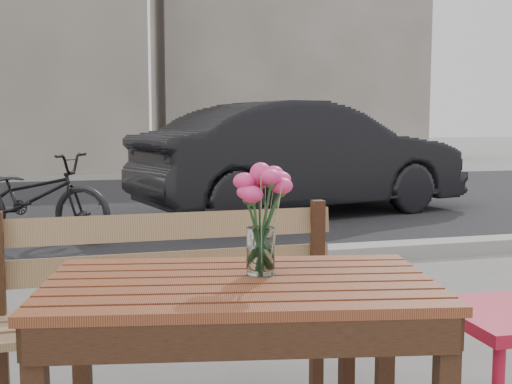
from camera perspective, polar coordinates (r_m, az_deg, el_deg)
street at (r=6.93m, az=-10.94°, el=-2.97°), size 30.00×8.12×0.12m
backdrop_buildings at (r=16.36m, az=-13.35°, el=14.79°), size 15.50×4.00×8.00m
main_table at (r=1.87m, az=-1.41°, el=-11.13°), size 1.21×0.85×0.68m
main_bench at (r=2.44m, az=-7.54°, el=-8.60°), size 1.34×0.40×0.83m
main_vase at (r=1.87m, az=0.41°, el=-1.20°), size 0.18×0.18×0.33m
parked_car at (r=7.88m, az=4.18°, el=2.99°), size 4.35×2.33×1.36m
bicycle at (r=6.36m, az=-19.42°, el=-0.47°), size 1.69×1.23×0.84m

